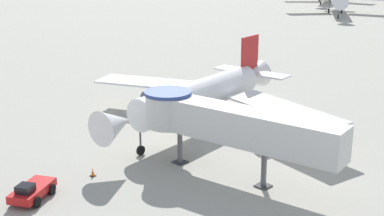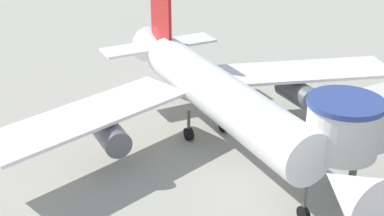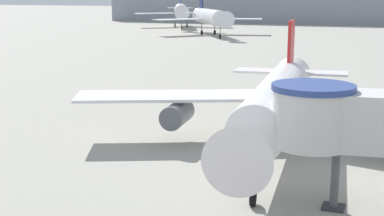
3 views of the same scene
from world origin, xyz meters
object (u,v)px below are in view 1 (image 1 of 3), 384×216
object	(u,v)px
main_airplane	(203,95)
pushback_tug_red	(32,191)
traffic_cone_starboard_wing	(305,156)
traffic_cone_near_nose	(93,172)
jet_bridge	(223,122)

from	to	relation	value
main_airplane	pushback_tug_red	bearing A→B (deg)	-90.80
traffic_cone_starboard_wing	traffic_cone_near_nose	xyz separation A→B (m)	(-10.67, -15.36, 0.06)
jet_bridge	traffic_cone_near_nose	bearing A→B (deg)	-142.48
main_airplane	jet_bridge	xyz separation A→B (m)	(9.14, -7.68, 0.99)
traffic_cone_near_nose	traffic_cone_starboard_wing	bearing A→B (deg)	55.23
pushback_tug_red	jet_bridge	bearing A→B (deg)	32.34
traffic_cone_near_nose	pushback_tug_red	bearing A→B (deg)	-87.81
main_airplane	traffic_cone_starboard_wing	world-z (taller)	main_airplane
traffic_cone_starboard_wing	traffic_cone_near_nose	bearing A→B (deg)	-124.77
main_airplane	traffic_cone_starboard_wing	size ratio (longest dim) A/B	50.04
pushback_tug_red	traffic_cone_starboard_wing	size ratio (longest dim) A/B	7.29
main_airplane	pushback_tug_red	world-z (taller)	main_airplane
pushback_tug_red	traffic_cone_near_nose	size ratio (longest dim) A/B	6.04
pushback_tug_red	traffic_cone_starboard_wing	bearing A→B (deg)	34.93
pushback_tug_red	main_airplane	bearing A→B (deg)	66.21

